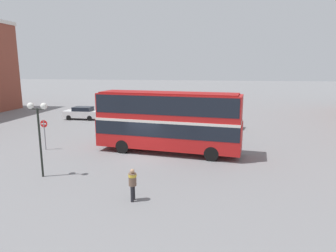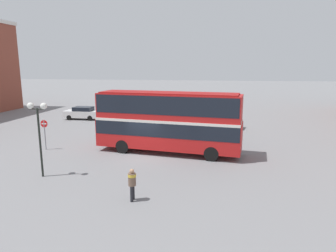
{
  "view_description": "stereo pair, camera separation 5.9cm",
  "coord_description": "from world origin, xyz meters",
  "px_view_note": "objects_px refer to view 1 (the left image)",
  "views": [
    {
      "loc": [
        5.34,
        -20.46,
        6.54
      ],
      "look_at": [
        1.66,
        1.43,
        2.08
      ],
      "focal_mm": 32.0,
      "sensor_mm": 36.0,
      "label": 1
    },
    {
      "loc": [
        5.4,
        -20.45,
        6.54
      ],
      "look_at": [
        1.66,
        1.43,
        2.08
      ],
      "focal_mm": 32.0,
      "sensor_mm": 36.0,
      "label": 2
    }
  ],
  "objects_px": {
    "parked_car_kerb_far": "(220,120)",
    "no_entry_sign": "(44,130)",
    "double_decker_bus": "(168,119)",
    "parked_car_kerb_near": "(82,113)",
    "pedestrian_foreground": "(133,181)",
    "street_lamp_twin_globe": "(38,119)"
  },
  "relations": [
    {
      "from": "pedestrian_foreground",
      "to": "parked_car_kerb_near",
      "type": "bearing_deg",
      "value": -58.27
    },
    {
      "from": "double_decker_bus",
      "to": "parked_car_kerb_near",
      "type": "bearing_deg",
      "value": 142.71
    },
    {
      "from": "parked_car_kerb_near",
      "to": "street_lamp_twin_globe",
      "type": "distance_m",
      "value": 20.19
    },
    {
      "from": "parked_car_kerb_far",
      "to": "no_entry_sign",
      "type": "distance_m",
      "value": 17.74
    },
    {
      "from": "double_decker_bus",
      "to": "parked_car_kerb_far",
      "type": "xyz_separation_m",
      "value": [
        3.95,
        10.43,
        -1.86
      ]
    },
    {
      "from": "double_decker_bus",
      "to": "parked_car_kerb_near",
      "type": "height_order",
      "value": "double_decker_bus"
    },
    {
      "from": "pedestrian_foreground",
      "to": "no_entry_sign",
      "type": "xyz_separation_m",
      "value": [
        -9.42,
        7.76,
        0.58
      ]
    },
    {
      "from": "pedestrian_foreground",
      "to": "parked_car_kerb_far",
      "type": "height_order",
      "value": "pedestrian_foreground"
    },
    {
      "from": "parked_car_kerb_far",
      "to": "no_entry_sign",
      "type": "height_order",
      "value": "no_entry_sign"
    },
    {
      "from": "double_decker_bus",
      "to": "no_entry_sign",
      "type": "relative_size",
      "value": 4.67
    },
    {
      "from": "double_decker_bus",
      "to": "pedestrian_foreground",
      "type": "xyz_separation_m",
      "value": [
        -0.32,
        -8.57,
        -1.65
      ]
    },
    {
      "from": "street_lamp_twin_globe",
      "to": "no_entry_sign",
      "type": "distance_m",
      "value": 6.6
    },
    {
      "from": "no_entry_sign",
      "to": "parked_car_kerb_near",
      "type": "bearing_deg",
      "value": 103.57
    },
    {
      "from": "parked_car_kerb_near",
      "to": "street_lamp_twin_globe",
      "type": "relative_size",
      "value": 0.98
    },
    {
      "from": "double_decker_bus",
      "to": "no_entry_sign",
      "type": "bearing_deg",
      "value": -168.22
    },
    {
      "from": "pedestrian_foreground",
      "to": "parked_car_kerb_near",
      "type": "height_order",
      "value": "pedestrian_foreground"
    },
    {
      "from": "double_decker_bus",
      "to": "street_lamp_twin_globe",
      "type": "relative_size",
      "value": 2.49
    },
    {
      "from": "parked_car_kerb_near",
      "to": "double_decker_bus",
      "type": "bearing_deg",
      "value": 134.55
    },
    {
      "from": "parked_car_kerb_near",
      "to": "parked_car_kerb_far",
      "type": "bearing_deg",
      "value": 171.31
    },
    {
      "from": "no_entry_sign",
      "to": "street_lamp_twin_globe",
      "type": "bearing_deg",
      "value": -60.1
    },
    {
      "from": "parked_car_kerb_near",
      "to": "parked_car_kerb_far",
      "type": "distance_m",
      "value": 17.09
    },
    {
      "from": "pedestrian_foreground",
      "to": "street_lamp_twin_globe",
      "type": "bearing_deg",
      "value": -19.15
    }
  ]
}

